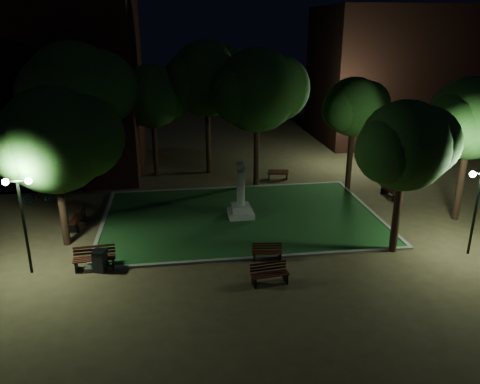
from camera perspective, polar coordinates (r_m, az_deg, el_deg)
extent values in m
plane|color=#4C3E28|center=(24.67, 0.76, -4.89)|extent=(80.00, 80.00, 0.00)
cube|color=#1C421B|center=(26.47, 0.10, -3.05)|extent=(15.00, 10.00, 0.08)
cube|color=slate|center=(21.89, 2.02, -8.05)|extent=(15.40, 0.20, 0.12)
cube|color=slate|center=(31.19, -1.24, 0.53)|extent=(15.40, 0.20, 0.12)
cube|color=slate|center=(26.55, -16.40, -3.77)|extent=(0.20, 10.00, 0.12)
cube|color=slate|center=(28.48, 15.43, -2.08)|extent=(0.20, 10.00, 0.12)
cube|color=gray|center=(26.40, 0.10, -2.67)|extent=(1.40, 1.40, 0.30)
cube|color=gray|center=(26.27, 0.10, -1.96)|extent=(1.00, 1.00, 0.40)
cylinder|color=gray|center=(25.85, 0.10, 0.52)|extent=(0.44, 0.44, 2.00)
sphere|color=gray|center=(25.48, 0.10, 3.18)|extent=(0.50, 0.50, 0.50)
cube|color=black|center=(33.77, -24.43, 6.31)|extent=(5.00, 3.00, 7.00)
cylinder|color=black|center=(33.26, -25.28, 12.18)|extent=(5.00, 3.00, 5.00)
plane|color=orange|center=(34.90, -23.92, 6.76)|extent=(6.30, 0.00, 6.30)
cube|color=#411C15|center=(47.55, 19.35, 13.34)|extent=(16.00, 10.00, 12.00)
cylinder|color=black|center=(24.17, -20.79, -1.92)|extent=(0.36, 0.36, 3.77)
sphere|color=#244D1B|center=(23.23, -21.78, 5.85)|extent=(4.96, 4.96, 4.96)
sphere|color=#244D1B|center=(23.14, -18.71, 6.42)|extent=(3.96, 3.96, 3.96)
sphere|color=#244D1B|center=(23.23, -24.28, 5.26)|extent=(3.72, 3.72, 3.72)
cylinder|color=black|center=(33.92, -10.33, 5.54)|extent=(0.36, 0.36, 4.41)
sphere|color=#244D1B|center=(33.27, -10.69, 11.41)|extent=(4.33, 4.33, 4.33)
sphere|color=#244D1B|center=(33.43, -8.80, 11.72)|extent=(3.47, 3.47, 3.47)
sphere|color=#244D1B|center=(33.04, -12.23, 11.08)|extent=(3.25, 3.25, 3.25)
cylinder|color=black|center=(31.21, 2.01, 5.00)|extent=(0.36, 0.36, 4.78)
sphere|color=#244D1B|center=(30.47, 2.10, 12.29)|extent=(5.34, 5.34, 5.34)
sphere|color=#244D1B|center=(30.91, 4.53, 12.53)|extent=(4.27, 4.27, 4.27)
sphere|color=#244D1B|center=(30.02, 0.14, 12.00)|extent=(4.01, 4.01, 4.01)
cylinder|color=black|center=(31.49, 13.24, 4.18)|extent=(0.36, 0.36, 4.31)
sphere|color=#244D1B|center=(30.82, 13.71, 10.06)|extent=(3.73, 3.73, 3.73)
sphere|color=#244D1B|center=(31.35, 15.21, 10.27)|extent=(2.98, 2.98, 2.98)
sphere|color=#244D1B|center=(30.30, 12.57, 9.80)|extent=(2.80, 2.80, 2.80)
cylinder|color=black|center=(28.28, 25.31, 1.15)|extent=(0.36, 0.36, 4.38)
sphere|color=#244D1B|center=(27.50, 26.35, 8.07)|extent=(4.33, 4.33, 4.33)
sphere|color=#244D1B|center=(26.80, 25.12, 7.78)|extent=(3.25, 3.25, 3.25)
cylinder|color=black|center=(23.07, 18.56, -2.39)|extent=(0.36, 0.36, 3.96)
sphere|color=#244D1B|center=(22.14, 19.44, 5.34)|extent=(4.09, 4.09, 4.09)
sphere|color=#244D1B|center=(22.78, 21.54, 5.72)|extent=(3.27, 3.27, 3.27)
sphere|color=#244D1B|center=(21.54, 17.83, 4.88)|extent=(3.06, 3.06, 3.06)
cylinder|color=black|center=(31.61, -18.67, 4.16)|extent=(0.36, 0.36, 4.78)
sphere|color=#244D1B|center=(30.86, -19.50, 11.61)|extent=(5.87, 5.87, 5.87)
sphere|color=#244D1B|center=(30.79, -16.72, 12.07)|extent=(4.70, 4.70, 4.70)
sphere|color=#244D1B|center=(30.83, -21.76, 11.15)|extent=(4.41, 4.41, 4.41)
cylinder|color=black|center=(34.13, -3.91, 6.62)|extent=(0.36, 0.36, 5.25)
sphere|color=#244D1B|center=(33.45, -4.07, 13.64)|extent=(5.23, 5.23, 5.23)
sphere|color=#244D1B|center=(33.76, -1.83, 13.90)|extent=(4.18, 4.18, 4.18)
sphere|color=#244D1B|center=(33.11, -5.88, 13.35)|extent=(3.92, 3.92, 3.92)
cylinder|color=black|center=(21.88, -24.76, -4.06)|extent=(0.12, 0.12, 4.20)
cylinder|color=black|center=(21.20, -25.55, 1.17)|extent=(0.90, 0.08, 0.08)
sphere|color=#D8FFD8|center=(21.34, -26.70, 1.11)|extent=(0.28, 0.28, 0.28)
sphere|color=#D8FFD8|center=(21.07, -24.38, 1.24)|extent=(0.28, 0.28, 0.28)
cylinder|color=black|center=(24.18, 26.69, -2.50)|extent=(0.12, 0.12, 3.96)
sphere|color=#D8FFD8|center=(23.33, 26.51, 1.94)|extent=(0.28, 0.28, 0.28)
cylinder|color=black|center=(34.45, -20.33, 4.81)|extent=(0.12, 0.12, 4.36)
cylinder|color=black|center=(34.01, -20.76, 8.37)|extent=(0.90, 0.08, 0.08)
sphere|color=#D8FFD8|center=(34.11, -21.51, 8.31)|extent=(0.28, 0.28, 0.28)
sphere|color=#D8FFD8|center=(33.92, -20.01, 8.43)|extent=(0.28, 0.28, 0.28)
cylinder|color=black|center=(36.72, 13.19, 6.55)|extent=(0.12, 0.12, 4.61)
cylinder|color=black|center=(36.30, 13.47, 10.10)|extent=(0.90, 0.08, 0.08)
sphere|color=#D8FFD8|center=(36.14, 12.80, 10.11)|extent=(0.28, 0.28, 0.28)
sphere|color=#D8FFD8|center=(36.47, 14.14, 10.08)|extent=(0.28, 0.28, 0.28)
cube|color=black|center=(19.74, 1.71, -10.80)|extent=(0.13, 0.55, 0.44)
cube|color=black|center=(20.14, 5.56, -10.23)|extent=(0.13, 0.55, 0.44)
cube|color=#36130B|center=(19.63, 3.88, -10.25)|extent=(1.59, 0.28, 0.04)
cube|color=#36130B|center=(19.75, 3.74, -10.06)|extent=(1.59, 0.28, 0.04)
cube|color=#36130B|center=(19.86, 3.61, -9.87)|extent=(1.59, 0.28, 0.04)
cube|color=#36130B|center=(19.98, 3.49, -9.68)|extent=(1.59, 0.28, 0.04)
cube|color=#36130B|center=(19.98, 3.44, -9.35)|extent=(1.59, 0.25, 0.10)
cube|color=#36130B|center=(19.91, 3.44, -9.00)|extent=(1.59, 0.25, 0.10)
cube|color=#36130B|center=(19.85, 3.45, -8.65)|extent=(1.59, 0.25, 0.10)
cube|color=black|center=(21.79, 1.72, -7.80)|extent=(0.11, 0.48, 0.38)
cube|color=black|center=(21.87, 4.92, -7.75)|extent=(0.11, 0.48, 0.38)
cube|color=#36130B|center=(21.56, 3.37, -7.54)|extent=(1.39, 0.25, 0.03)
cube|color=#36130B|center=(21.67, 3.35, -7.39)|extent=(1.39, 0.25, 0.03)
cube|color=#36130B|center=(21.78, 3.32, -7.25)|extent=(1.39, 0.25, 0.03)
cube|color=#36130B|center=(21.89, 3.30, -7.10)|extent=(1.39, 0.25, 0.03)
cube|color=#36130B|center=(21.89, 3.30, -6.84)|extent=(1.38, 0.22, 0.08)
cube|color=#36130B|center=(21.84, 3.30, -6.56)|extent=(1.38, 0.22, 0.08)
cube|color=#36130B|center=(21.79, 3.31, -6.27)|extent=(1.38, 0.22, 0.08)
cube|color=black|center=(22.07, -19.33, -8.43)|extent=(0.12, 0.63, 0.50)
cube|color=black|center=(21.91, -15.18, -8.19)|extent=(0.12, 0.63, 0.50)
cube|color=#36130B|center=(21.64, -17.38, -8.00)|extent=(1.82, 0.25, 0.05)
cube|color=#36130B|center=(21.78, -17.35, -7.81)|extent=(1.82, 0.25, 0.05)
cube|color=#36130B|center=(21.92, -17.32, -7.63)|extent=(1.82, 0.25, 0.05)
cube|color=#36130B|center=(22.06, -17.29, -7.44)|extent=(1.82, 0.25, 0.05)
cube|color=#36130B|center=(22.08, -17.31, -7.10)|extent=(1.81, 0.21, 0.11)
cube|color=#36130B|center=(22.01, -17.35, -6.73)|extent=(1.81, 0.21, 0.11)
cube|color=#36130B|center=(21.94, -17.39, -6.36)|extent=(1.81, 0.21, 0.11)
cube|color=black|center=(27.30, -18.87, -2.99)|extent=(0.58, 0.11, 0.46)
cube|color=black|center=(26.00, -19.67, -4.22)|extent=(0.58, 0.11, 0.46)
cube|color=#36130B|center=(26.62, -19.80, -3.11)|extent=(0.23, 1.69, 0.04)
cube|color=#36130B|center=(26.58, -19.49, -3.11)|extent=(0.23, 1.69, 0.04)
cube|color=#36130B|center=(26.54, -19.18, -3.11)|extent=(0.23, 1.69, 0.04)
cube|color=#36130B|center=(26.50, -18.88, -3.11)|extent=(0.23, 1.69, 0.04)
cube|color=#36130B|center=(26.45, -18.77, -2.90)|extent=(0.20, 1.68, 0.10)
cube|color=#36130B|center=(26.39, -18.80, -2.60)|extent=(0.20, 1.68, 0.10)
cube|color=#36130B|center=(26.34, -18.84, -2.30)|extent=(0.20, 1.68, 0.10)
cube|color=black|center=(30.40, 18.55, -0.70)|extent=(0.56, 0.11, 0.44)
cube|color=black|center=(31.53, 17.24, 0.15)|extent=(0.56, 0.11, 0.44)
cube|color=#36130B|center=(31.00, 18.28, 0.17)|extent=(0.24, 1.62, 0.04)
cube|color=#36130B|center=(30.93, 18.05, 0.15)|extent=(0.24, 1.62, 0.04)
cube|color=#36130B|center=(30.86, 17.83, 0.13)|extent=(0.24, 1.62, 0.04)
cube|color=#36130B|center=(30.79, 17.60, 0.11)|extent=(0.24, 1.62, 0.04)
cube|color=#36130B|center=(30.73, 17.52, 0.28)|extent=(0.21, 1.61, 0.10)
cube|color=#36130B|center=(30.68, 17.55, 0.53)|extent=(0.21, 1.61, 0.10)
cube|color=#36130B|center=(30.64, 17.58, 0.78)|extent=(0.21, 1.61, 0.10)
cube|color=black|center=(33.26, 5.70, 1.89)|extent=(0.12, 0.49, 0.39)
cube|color=black|center=(33.15, 3.55, 1.89)|extent=(0.12, 0.49, 0.39)
cube|color=#36130B|center=(33.32, 4.61, 2.33)|extent=(1.43, 0.27, 0.04)
cube|color=#36130B|center=(33.20, 4.63, 2.27)|extent=(1.43, 0.27, 0.04)
cube|color=#36130B|center=(33.08, 4.65, 2.20)|extent=(1.43, 0.27, 0.04)
cube|color=#36130B|center=(32.97, 4.66, 2.14)|extent=(1.43, 0.27, 0.04)
cube|color=#36130B|center=(32.89, 4.68, 2.26)|extent=(1.43, 0.24, 0.09)
cube|color=#36130B|center=(32.85, 4.68, 2.47)|extent=(1.43, 0.24, 0.09)
cube|color=#36130B|center=(32.82, 4.69, 2.68)|extent=(1.43, 0.24, 0.09)
cube|color=black|center=(21.60, -16.68, -8.12)|extent=(0.66, 0.66, 0.93)
cube|color=black|center=(21.38, -16.81, -6.95)|extent=(0.74, 0.74, 0.06)
imported|color=black|center=(30.92, -23.37, -0.45)|extent=(1.89, 0.75, 0.98)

